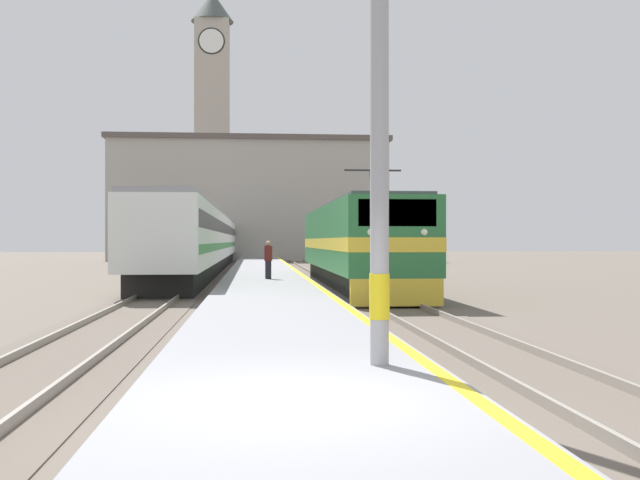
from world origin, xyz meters
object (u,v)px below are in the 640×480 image
at_px(locomotive_train, 355,245).
at_px(passenger_train, 206,240).
at_px(catenary_mast, 388,70).
at_px(clock_tower, 212,118).
at_px(person_on_platform, 268,259).

height_order(locomotive_train, passenger_train, locomotive_train).
distance_m(passenger_train, catenary_mast, 42.99).
xyz_separation_m(passenger_train, clock_tower, (-1.47, 34.47, 14.14)).
xyz_separation_m(locomotive_train, catenary_mast, (-2.43, -21.01, 2.44)).
height_order(passenger_train, catenary_mast, catenary_mast).
distance_m(locomotive_train, clock_tower, 58.59).
distance_m(passenger_train, person_on_platform, 20.81).
xyz_separation_m(passenger_train, catenary_mast, (5.06, -42.63, 2.21)).
xyz_separation_m(passenger_train, person_on_platform, (3.91, -20.42, -0.82)).
height_order(catenary_mast, person_on_platform, catenary_mast).
bearing_deg(clock_tower, catenary_mast, -85.16).
height_order(passenger_train, clock_tower, clock_tower).
distance_m(locomotive_train, catenary_mast, 21.29).
bearing_deg(catenary_mast, passenger_train, 96.78).
bearing_deg(locomotive_train, catenary_mast, -96.59).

